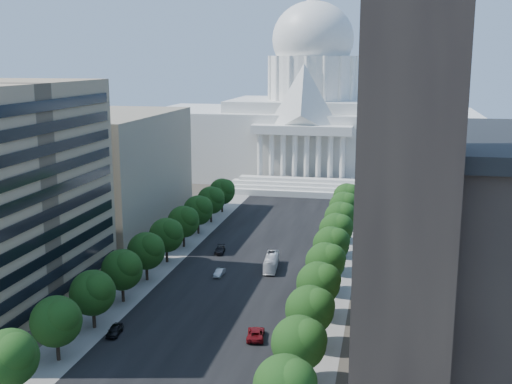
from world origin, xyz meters
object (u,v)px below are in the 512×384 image
Objects in this scene: car_red at (256,334)px; car_dark_b at (220,250)px; city_bus at (271,262)px; car_silver at (220,273)px; car_dark_a at (115,330)px.

car_red reaches higher than car_dark_b.
city_bus is at bearing -39.10° from car_dark_b.
car_dark_a is at bearing -104.73° from car_silver.
city_bus is (18.90, 38.01, 0.68)m from car_dark_a.
car_dark_a is 32.71m from car_silver.
city_bus is at bearing 36.27° from car_silver.
car_dark_a is 0.44× the size of city_bus.
car_red is (13.48, -28.02, 0.09)m from car_silver.
car_dark_b is 0.48× the size of city_bus.
city_bus is (-3.84, 34.66, 0.67)m from car_red.
car_dark_a is 0.81× the size of car_red.
car_silver is at bearing -82.15° from car_dark_b.
car_red is at bearing -88.63° from city_bus.
car_dark_a is at bearing -103.24° from car_dark_b.
car_red is 34.88m from city_bus.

